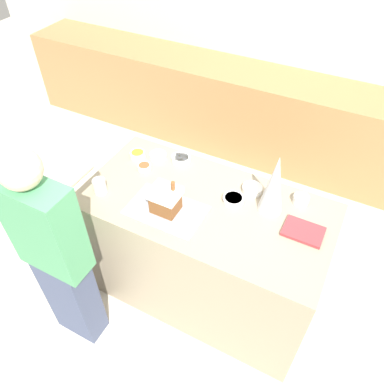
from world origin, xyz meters
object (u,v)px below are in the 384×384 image
Objects in this scene: cookbook at (303,231)px; person at (57,256)px; candy_bowl_near_tray_right at (301,199)px; candy_bowl_far_left at (252,189)px; baking_tray at (166,210)px; candy_bowl_behind_tray at (181,159)px; mug at (100,186)px; gingerbread_house at (165,199)px; candy_bowl_beside_tree at (233,199)px; candy_bowl_far_right at (158,156)px; candy_bowl_front_corner at (138,155)px; decorative_tree at (274,185)px; candy_bowl_near_tray_left at (144,167)px.

person is at bearing -149.62° from cookbook.
candy_bowl_near_tray_right is at bearing 109.57° from cookbook.
baking_tray is at bearing -135.24° from candy_bowl_far_left.
mug reaches higher than candy_bowl_behind_tray.
gingerbread_house is (0.00, 0.00, 0.09)m from baking_tray.
candy_bowl_beside_tree is 0.58× the size of cookbook.
candy_bowl_behind_tray is 1.12× the size of candy_bowl_far_right.
candy_bowl_front_corner is 0.07× the size of person.
candy_bowl_behind_tray is at bearing 165.20° from cookbook.
decorative_tree is at bearing -7.37° from candy_bowl_far_right.
candy_bowl_far_right is at bearing -178.42° from candy_bowl_near_tray_right.
candy_bowl_near_tray_right is at bearing 4.40° from candy_bowl_front_corner.
decorative_tree reaches higher than candy_bowl_beside_tree.
candy_bowl_near_tray_right is 0.24m from cookbook.
candy_bowl_near_tray_left is 0.06× the size of person.
candy_bowl_front_corner is 0.79× the size of candy_bowl_beside_tree.
person reaches higher than candy_bowl_far_right.
candy_bowl_near_tray_left is at bearing -170.33° from candy_bowl_near_tray_right.
cookbook is at bearing -10.41° from candy_bowl_far_right.
candy_bowl_front_corner is at bearing 141.62° from candy_bowl_near_tray_left.
candy_bowl_near_tray_left is 0.15m from candy_bowl_far_right.
candy_bowl_beside_tree is 0.45m from cookbook.
gingerbread_house is 0.42m from candy_bowl_beside_tree.
person is (-0.30, -0.96, -0.14)m from candy_bowl_behind_tray.
candy_bowl_far_right is at bearing 24.57° from candy_bowl_front_corner.
candy_bowl_behind_tray is 0.85m from candy_bowl_near_tray_right.
candy_bowl_front_corner is 0.14m from candy_bowl_far_right.
candy_bowl_far_right is 0.88× the size of candy_bowl_beside_tree.
decorative_tree is 0.29m from candy_bowl_beside_tree.
person is (-0.77, -0.76, -0.14)m from candy_bowl_beside_tree.
gingerbread_house is 1.68× the size of candy_bowl_beside_tree.
baking_tray is at bearing 48.66° from person.
decorative_tree reaches higher than candy_bowl_front_corner.
cookbook is 1.26m from mug.
candy_bowl_far_right is at bearing 178.73° from candy_bowl_far_left.
decorative_tree is 3.45× the size of candy_bowl_far_right.
decorative_tree is 0.73m from candy_bowl_behind_tray.
candy_bowl_near_tray_right is 0.76× the size of candy_bowl_far_left.
cookbook is (0.23, -0.09, -0.19)m from decorative_tree.
candy_bowl_behind_tray reaches higher than cookbook.
decorative_tree is at bearing -12.64° from candy_bowl_behind_tray.
mug is (-0.12, -0.32, 0.03)m from candy_bowl_near_tray_left.
candy_bowl_near_tray_left is at bearing 177.27° from cookbook.
person is at bearing -89.60° from mug.
candy_bowl_far_left is 0.95× the size of candy_bowl_beside_tree.
decorative_tree is 0.25× the size of person.
candy_bowl_near_tray_right reaches higher than candy_bowl_beside_tree.
mug is at bearing -91.95° from candy_bowl_front_corner.
baking_tray is 0.09m from gingerbread_house.
candy_bowl_far_left is at bearing 147.57° from decorative_tree.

